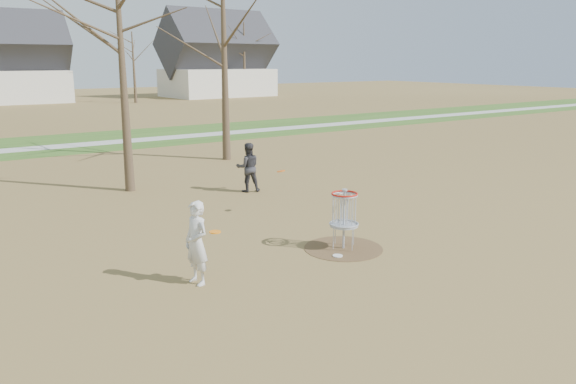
% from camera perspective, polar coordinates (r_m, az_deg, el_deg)
% --- Properties ---
extents(ground, '(160.00, 160.00, 0.00)m').
position_cam_1_polar(ground, '(12.91, 5.64, -5.73)').
color(ground, brown).
rests_on(ground, ground).
extents(green_band, '(160.00, 8.00, 0.01)m').
position_cam_1_polar(green_band, '(31.59, -19.76, 4.84)').
color(green_band, '#2D5119').
rests_on(green_band, ground).
extents(footpath, '(160.00, 1.50, 0.01)m').
position_cam_1_polar(footpath, '(30.63, -19.27, 4.66)').
color(footpath, '#9E9E99').
rests_on(footpath, green_band).
extents(dirt_circle, '(1.80, 1.80, 0.01)m').
position_cam_1_polar(dirt_circle, '(12.91, 5.64, -5.71)').
color(dirt_circle, '#47331E').
rests_on(dirt_circle, ground).
extents(player_standing, '(0.48, 0.65, 1.62)m').
position_cam_1_polar(player_standing, '(10.78, -9.28, -5.14)').
color(player_standing, silver).
rests_on(player_standing, ground).
extents(player_throwing, '(0.94, 0.84, 1.60)m').
position_cam_1_polar(player_throwing, '(18.25, -4.09, 2.52)').
color(player_throwing, '#2D2C31').
rests_on(player_throwing, ground).
extents(disc_grounded, '(0.22, 0.22, 0.02)m').
position_cam_1_polar(disc_grounded, '(12.37, 5.06, -6.47)').
color(disc_grounded, silver).
rests_on(disc_grounded, dirt_circle).
extents(discs_in_play, '(3.98, 3.60, 0.25)m').
position_cam_1_polar(discs_in_play, '(13.07, -3.32, -0.26)').
color(discs_in_play, '#F15D0C').
rests_on(discs_in_play, ground).
extents(disc_golf_basket, '(0.64, 0.64, 1.35)m').
position_cam_1_polar(disc_golf_basket, '(12.64, 5.73, -1.81)').
color(disc_golf_basket, '#9EA3AD').
rests_on(disc_golf_basket, ground).
extents(bare_trees, '(52.62, 44.98, 9.00)m').
position_cam_1_polar(bare_trees, '(46.13, -23.07, 13.64)').
color(bare_trees, '#382B1E').
rests_on(bare_trees, ground).
extents(houses_row, '(56.51, 10.01, 7.26)m').
position_cam_1_polar(houses_row, '(63.06, -23.85, 11.51)').
color(houses_row, silver).
rests_on(houses_row, ground).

